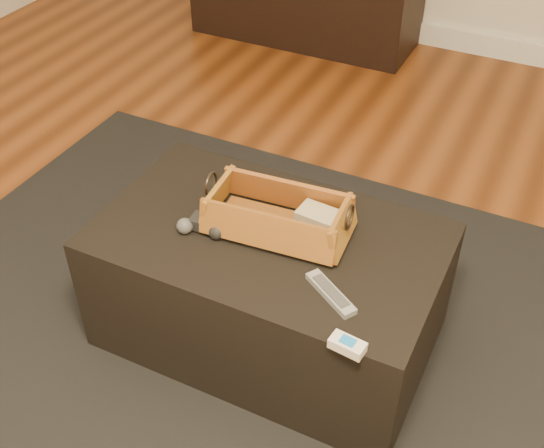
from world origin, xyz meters
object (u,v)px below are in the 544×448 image
at_px(tv_remote, 269,225).
at_px(cream_gadget, 347,345).
at_px(wicker_basket, 278,217).
at_px(silver_remote, 331,293).
at_px(game_controller, 202,226).
at_px(ottoman, 269,286).

relative_size(tv_remote, cream_gadget, 2.42).
relative_size(tv_remote, wicker_basket, 0.51).
bearing_deg(cream_gadget, silver_remote, 125.06).
distance_m(tv_remote, game_controller, 0.19).
height_order(wicker_basket, game_controller, wicker_basket).
bearing_deg(ottoman, cream_gadget, -39.81).
bearing_deg(silver_remote, ottoman, 149.40).
bearing_deg(ottoman, wicker_basket, 61.81).
height_order(wicker_basket, cream_gadget, wicker_basket).
xyz_separation_m(wicker_basket, cream_gadget, (0.34, -0.33, -0.03)).
height_order(tv_remote, silver_remote, tv_remote).
height_order(tv_remote, game_controller, game_controller).
xyz_separation_m(ottoman, wicker_basket, (0.02, 0.03, 0.26)).
bearing_deg(wicker_basket, game_controller, -150.60).
bearing_deg(cream_gadget, game_controller, 157.61).
bearing_deg(ottoman, tv_remote, 112.09).
distance_m(game_controller, cream_gadget, 0.58).
distance_m(tv_remote, wicker_basket, 0.03).
xyz_separation_m(game_controller, silver_remote, (0.43, -0.07, -0.01)).
distance_m(wicker_basket, game_controller, 0.22).
bearing_deg(cream_gadget, wicker_basket, 136.39).
distance_m(game_controller, silver_remote, 0.43).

